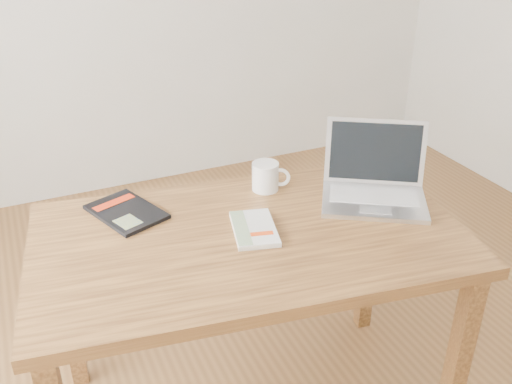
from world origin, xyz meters
name	(u,v)px	position (x,y,z in m)	size (l,w,h in m)	color
room	(285,30)	(-0.07, 0.00, 1.36)	(4.04, 4.04, 2.70)	brown
desk	(249,258)	(-0.15, 0.05, 0.66)	(1.38, 0.91, 0.75)	brown
white_guidebook	(254,229)	(-0.13, 0.05, 0.76)	(0.17, 0.23, 0.02)	silver
black_guidebook	(126,212)	(-0.46, 0.32, 0.76)	(0.24, 0.29, 0.01)	black
laptop	(374,183)	(0.32, 0.09, 0.80)	(0.44, 0.42, 0.23)	silver
coffee_mug	(266,176)	(0.02, 0.29, 0.80)	(0.12, 0.10, 0.10)	white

